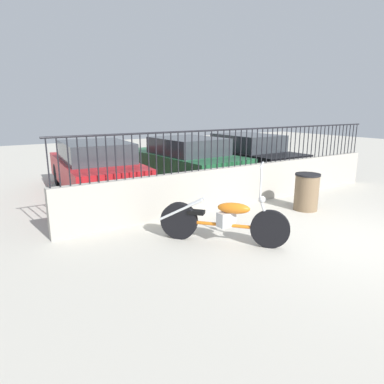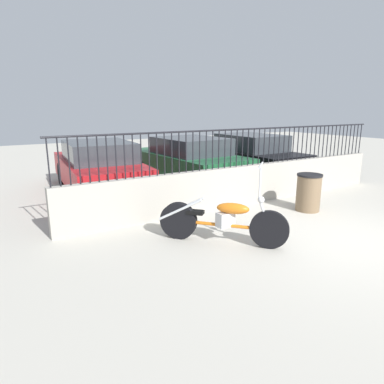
{
  "view_description": "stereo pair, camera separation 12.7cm",
  "coord_description": "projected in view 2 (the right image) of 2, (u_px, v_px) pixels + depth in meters",
  "views": [
    {
      "loc": [
        -5.3,
        -3.11,
        2.19
      ],
      "look_at": [
        -2.0,
        1.96,
        0.7
      ],
      "focal_mm": 32.0,
      "sensor_mm": 36.0,
      "label": 1
    },
    {
      "loc": [
        -5.19,
        -3.18,
        2.19
      ],
      "look_at": [
        -2.0,
        1.96,
        0.7
      ],
      "focal_mm": 32.0,
      "sensor_mm": 36.0,
      "label": 2
    }
  ],
  "objects": [
    {
      "name": "motorcycle_orange",
      "position": [
        216.0,
        220.0,
        5.65
      ],
      "size": [
        1.53,
        1.71,
        1.36
      ],
      "rotation": [
        0.0,
        0.0,
        -0.85
      ],
      "color": "black",
      "rests_on": "ground_plane"
    },
    {
      "name": "car_red",
      "position": [
        98.0,
        167.0,
        9.01
      ],
      "size": [
        2.09,
        4.49,
        1.36
      ],
      "rotation": [
        0.0,
        0.0,
        1.49
      ],
      "color": "black",
      "rests_on": "ground_plane"
    },
    {
      "name": "trash_bin",
      "position": [
        308.0,
        192.0,
        7.43
      ],
      "size": [
        0.54,
        0.54,
        0.81
      ],
      "color": "brown",
      "rests_on": "ground_plane"
    },
    {
      "name": "ground_plane",
      "position": [
        353.0,
        241.0,
        5.8
      ],
      "size": [
        40.0,
        40.0,
        0.0
      ],
      "primitive_type": "plane",
      "color": "#B7B2A5"
    },
    {
      "name": "fence_railing",
      "position": [
        248.0,
        142.0,
        7.75
      ],
      "size": [
        8.71,
        0.04,
        0.85
      ],
      "color": "black",
      "rests_on": "low_wall"
    },
    {
      "name": "car_green",
      "position": [
        188.0,
        160.0,
        10.09
      ],
      "size": [
        2.01,
        4.22,
        1.36
      ],
      "rotation": [
        0.0,
        0.0,
        1.61
      ],
      "color": "black",
      "rests_on": "ground_plane"
    },
    {
      "name": "car_black",
      "position": [
        248.0,
        154.0,
        11.61
      ],
      "size": [
        1.77,
        4.47,
        1.34
      ],
      "rotation": [
        0.0,
        0.0,
        1.56
      ],
      "color": "black",
      "rests_on": "ground_plane"
    },
    {
      "name": "low_wall",
      "position": [
        247.0,
        185.0,
        7.99
      ],
      "size": [
        8.71,
        0.18,
        0.9
      ],
      "color": "#9E998E",
      "rests_on": "ground_plane"
    }
  ]
}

